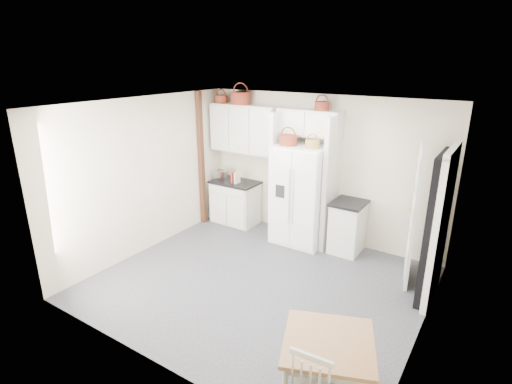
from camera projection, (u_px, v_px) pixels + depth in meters
The scene contains 26 objects.
floor at pixel (259, 282), 5.94m from camera, with size 4.50×4.50×0.00m, color #2D2D2F.
ceiling at pixel (259, 105), 5.11m from camera, with size 4.50×4.50×0.00m, color white.
wall_back at pixel (319, 169), 7.11m from camera, with size 4.50×4.50×0.00m, color #C4B996.
wall_left at pixel (146, 176), 6.69m from camera, with size 4.00×4.00×0.00m, color #C4B996.
wall_right at pixel (432, 238), 4.36m from camera, with size 4.00×4.00×0.00m, color #C4B996.
refrigerator at pixel (301, 195), 7.02m from camera, with size 0.91×0.73×1.77m, color white.
base_cab_left at pixel (235, 203), 8.01m from camera, with size 0.89×0.56×0.82m, color beige.
base_cab_right at pixel (347, 228), 6.79m from camera, with size 0.49×0.59×0.86m, color beige.
dining_table at pixel (327, 371), 3.80m from camera, with size 0.83×0.83×0.69m, color brown.
counter_left at pixel (235, 182), 7.87m from camera, with size 0.93×0.60×0.04m, color black.
counter_right at pixel (349, 203), 6.65m from camera, with size 0.53×0.62×0.04m, color black.
toaster at pixel (221, 175), 7.98m from camera, with size 0.27×0.16×0.19m, color silver.
cookbook_red at pixel (233, 177), 7.76m from camera, with size 0.03×0.14×0.21m, color maroon.
cookbook_cream at pixel (237, 178), 7.71m from camera, with size 0.03×0.15×0.23m, color beige.
basket_upper_a at pixel (221, 99), 7.68m from camera, with size 0.26×0.26×0.15m, color #5B1E12.
basket_upper_b at pixel (241, 98), 7.43m from camera, with size 0.38×0.38×0.23m, color #5B1E12.
basket_bridge_b at pixel (322, 106), 6.59m from camera, with size 0.25×0.25×0.14m, color #5B1E12.
basket_fridge_a at pixel (288, 140), 6.75m from camera, with size 0.32×0.32×0.17m, color #5B1E12.
basket_fridge_b at pixel (312, 144), 6.53m from camera, with size 0.24×0.24×0.13m, color brown.
upper_cabinet at pixel (245, 129), 7.56m from camera, with size 1.40×0.34×0.90m, color beige.
bridge_cabinet at pixel (310, 123), 6.79m from camera, with size 1.12×0.34×0.45m, color beige.
fridge_panel_left at pixel (279, 175), 7.26m from camera, with size 0.08×0.60×2.30m, color beige.
fridge_panel_right at pixel (331, 184), 6.74m from camera, with size 0.08×0.60×2.30m, color beige.
trim_post at pixel (201, 160), 7.73m from camera, with size 0.09×0.09×2.60m, color #32170F.
doorway_void at pixel (436, 229), 5.29m from camera, with size 0.18×0.85×2.05m, color black.
door_slab at pixel (414, 215), 5.74m from camera, with size 0.80×0.04×2.05m, color white.
Camera 1 is at (2.80, -4.38, 3.17)m, focal length 28.00 mm.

